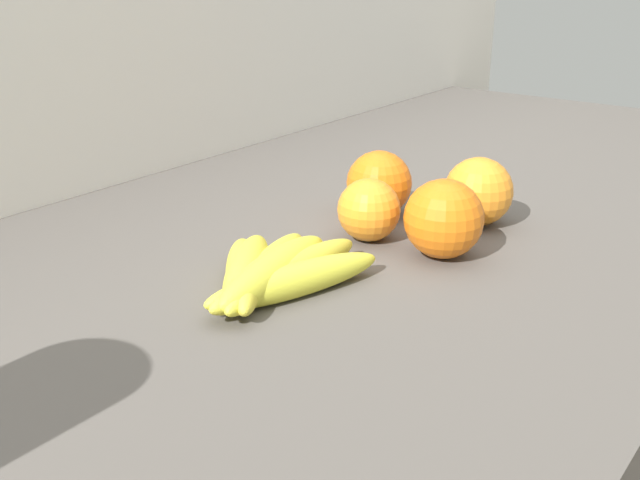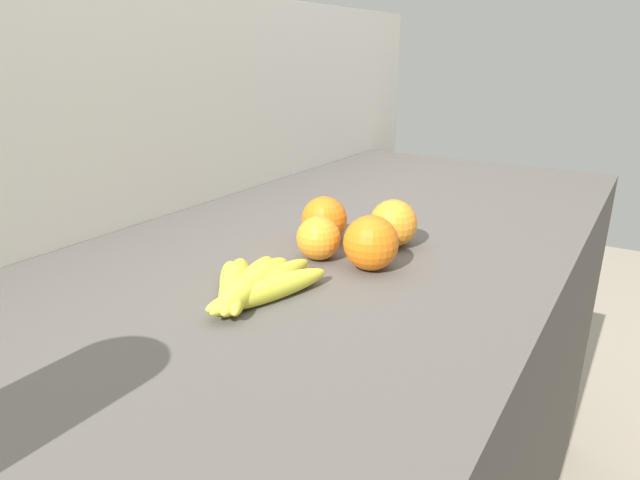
% 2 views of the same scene
% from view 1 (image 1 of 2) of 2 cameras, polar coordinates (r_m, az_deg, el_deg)
% --- Properties ---
extents(wall_back, '(2.15, 0.06, 1.30)m').
position_cam_1_polar(wall_back, '(1.23, -11.39, -4.32)').
color(wall_back, silver).
rests_on(wall_back, ground).
extents(banana_bunch, '(0.20, 0.16, 0.04)m').
position_cam_1_polar(banana_bunch, '(0.71, -3.80, -2.53)').
color(banana_bunch, gold).
rests_on(banana_bunch, counter).
extents(orange_back_left, '(0.07, 0.07, 0.07)m').
position_cam_1_polar(orange_back_left, '(0.83, 3.72, 2.30)').
color(orange_back_left, orange).
rests_on(orange_back_left, counter).
extents(orange_center, '(0.08, 0.08, 0.08)m').
position_cam_1_polar(orange_center, '(0.89, 11.91, 3.61)').
color(orange_center, orange).
rests_on(orange_center, counter).
extents(orange_front, '(0.08, 0.08, 0.08)m').
position_cam_1_polar(orange_front, '(0.79, 9.35, 1.60)').
color(orange_front, orange).
rests_on(orange_front, counter).
extents(orange_right, '(0.08, 0.08, 0.08)m').
position_cam_1_polar(orange_right, '(0.91, 4.50, 4.30)').
color(orange_right, orange).
rests_on(orange_right, counter).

